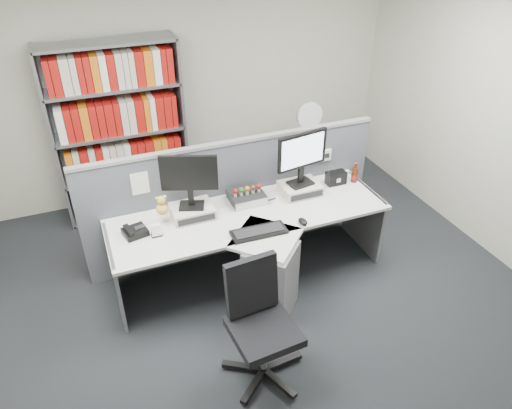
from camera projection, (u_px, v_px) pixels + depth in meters
name	position (u px, v px, depth m)	size (l,w,h in m)	color
ground	(283.00, 330.00, 4.19)	(5.50, 5.50, 0.00)	#24272B
room_shell	(292.00, 145.00, 3.21)	(5.04, 5.54, 2.72)	beige
partition	(234.00, 197.00, 4.81)	(3.00, 0.08, 1.27)	#54575F
desk	(258.00, 250.00, 4.40)	(2.60, 1.20, 0.72)	silver
monitor_riser_left	(192.00, 211.00, 4.37)	(0.38, 0.31, 0.10)	beige
monitor_riser_right	(300.00, 188.00, 4.72)	(0.38, 0.31, 0.10)	beige
monitor_left	(189.00, 177.00, 4.18)	(0.49, 0.23, 0.52)	black
monitor_right	(302.00, 154.00, 4.52)	(0.53, 0.21, 0.54)	black
desktop_pc	(247.00, 197.00, 4.59)	(0.32, 0.29, 0.09)	black
figurines	(247.00, 189.00, 4.53)	(0.29, 0.05, 0.09)	beige
keyboard	(259.00, 232.00, 4.16)	(0.50, 0.20, 0.03)	black
mouse	(303.00, 221.00, 4.29)	(0.07, 0.12, 0.04)	black
desk_phone	(135.00, 232.00, 4.14)	(0.23, 0.22, 0.08)	black
desk_calendar	(156.00, 231.00, 4.12)	(0.09, 0.07, 0.11)	black
plush_toy	(162.00, 207.00, 4.20)	(0.11, 0.11, 0.19)	gold
speaker	(336.00, 178.00, 4.86)	(0.20, 0.11, 0.13)	black
cola_bottle	(355.00, 175.00, 4.89)	(0.07, 0.07, 0.22)	#3F190A
shelving_unit	(121.00, 135.00, 5.28)	(1.41, 0.40, 2.00)	gray
filing_cabinet	(306.00, 169.00, 5.93)	(0.45, 0.61, 0.70)	gray
desk_fan	(309.00, 118.00, 5.56)	(0.31, 0.18, 0.52)	white
office_chair	(260.00, 320.00, 3.58)	(0.64, 0.65, 0.99)	silver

